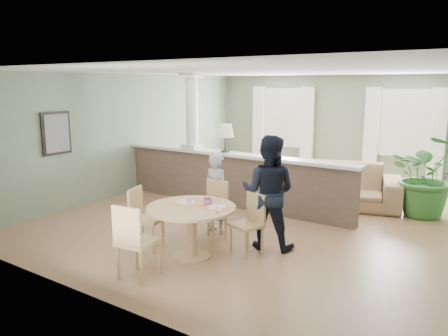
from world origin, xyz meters
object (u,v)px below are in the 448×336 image
Objects in this scene: dining_table at (192,217)px; child_person at (217,193)px; chair_far_boy at (213,207)px; chair_near at (134,239)px; sofa at (325,184)px; houseplant at (429,176)px; chair_side at (143,215)px; man_person at (268,192)px; chair_far_man at (250,220)px.

dining_table is 1.17m from child_person.
chair_near reaches higher than chair_far_boy.
sofa is 1.90× the size of houseplant.
chair_side is (-0.67, -0.92, -0.01)m from chair_far_boy.
chair_far_boy is (-0.72, -3.00, 0.09)m from sofa.
houseplant is 1.24× the size of dining_table.
chair_far_boy is at bearing -119.16° from sofa.
dining_table is 0.73× the size of man_person.
chair_far_man is 1.79m from chair_near.
chair_near is at bearing -117.29° from houseplant.
dining_table is 1.42× the size of chair_far_man.
sofa is 1.71× the size of man_person.
houseplant is at bearing 59.00° from dining_table.
sofa is 3.32× the size of chair_far_man.
chair_far_boy is 0.80m from chair_far_man.
man_person is at bearing -101.99° from sofa.
chair_side is 0.69× the size of child_person.
sofa is 2.83m from child_person.
houseplant reaches higher than chair_side.
chair_far_man reaches higher than dining_table.
chair_side is (-1.45, -0.76, 0.02)m from chair_far_man.
chair_far_man is 0.52× the size of man_person.
dining_table is 0.83m from chair_far_boy.
man_person is at bearing 88.33° from chair_far_man.
man_person is at bearing 11.47° from chair_far_boy.
houseplant is at bearing 51.80° from chair_far_boy.
sofa is 1.97m from houseplant.
houseplant is 4.76m from dining_table.
sofa is 3.08m from chair_far_boy.
child_person reaches higher than dining_table.
chair_near is (-2.61, -5.06, -0.23)m from houseplant.
child_person is at bearing -123.61° from sofa.
chair_side is 1.35m from child_person.
chair_far_man reaches higher than sofa.
sofa is 2.19× the size of child_person.
chair_near is 2.17m from man_person.
sofa is 3.12× the size of chair_far_boy.
houseplant is 0.90× the size of man_person.
houseplant is (1.92, 0.27, 0.35)m from sofa.
chair_near is at bearing -158.13° from chair_side.
houseplant is at bearing -122.72° from child_person.
dining_table is at bearing 39.77° from man_person.
child_person is at bearing 116.09° from chair_far_boy.
chair_near is at bearing 105.58° from child_person.
child_person is (-0.87, -2.68, 0.25)m from sofa.
chair_near is 0.57× the size of man_person.
man_person is (0.18, -2.83, 0.43)m from sofa.
sofa is at bearing 108.98° from chair_far_man.
chair_near is 1.07× the size of chair_side.
man_person is at bearing -177.19° from child_person.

